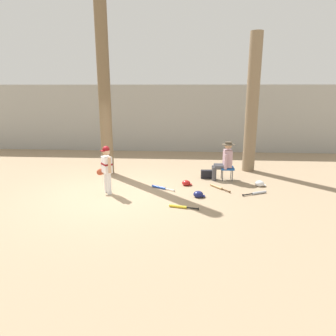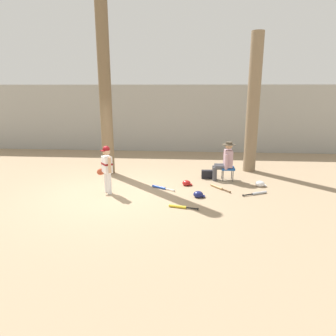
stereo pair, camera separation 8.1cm
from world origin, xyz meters
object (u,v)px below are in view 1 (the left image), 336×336
object	(u,v)px
folding_stool	(227,169)
bat_yellow_trainer	(180,207)
batting_helmet_red	(186,183)
tree_behind_spectator	(252,111)
batting_helmet_navy	(198,194)
young_ballplayer	(106,167)
seated_spectator	(224,160)
tree_near_player	(104,88)
bat_aluminum_silver	(257,193)
bat_wood_tan	(218,187)
bat_blue_youth	(160,188)
batting_helmet_white	(260,184)
handbag_beside_stool	(206,174)

from	to	relation	value
folding_stool	bat_yellow_trainer	bearing A→B (deg)	-119.34
batting_helmet_red	bat_yellow_trainer	bearing A→B (deg)	-93.82
tree_behind_spectator	batting_helmet_navy	distance (m)	3.89
young_ballplayer	bat_yellow_trainer	xyz separation A→B (m)	(2.02, -0.96, -0.71)
seated_spectator	batting_helmet_navy	xyz separation A→B (m)	(-0.82, -1.64, -0.56)
tree_near_player	bat_aluminum_silver	xyz separation A→B (m)	(4.56, -1.79, -2.75)
bat_wood_tan	seated_spectator	bearing A→B (deg)	73.65
tree_near_player	batting_helmet_red	bearing A→B (deg)	-23.62
tree_near_player	bat_wood_tan	bearing A→B (deg)	-21.01
folding_stool	bat_aluminum_silver	size ratio (longest dim) A/B	0.58
tree_behind_spectator	bat_blue_youth	distance (m)	4.13
young_ballplayer	batting_helmet_white	distance (m)	4.42
bat_wood_tan	batting_helmet_red	world-z (taller)	batting_helmet_red
tree_behind_spectator	young_ballplayer	xyz separation A→B (m)	(-4.25, -2.69, -1.28)
young_ballplayer	bat_yellow_trainer	world-z (taller)	young_ballplayer
folding_stool	handbag_beside_stool	size ratio (longest dim) A/B	1.21
young_ballplayer	batting_helmet_white	xyz separation A→B (m)	(4.27, 0.90, -0.67)
bat_wood_tan	batting_helmet_red	size ratio (longest dim) A/B	2.34
tree_near_player	bat_blue_youth	distance (m)	3.66
handbag_beside_stool	bat_blue_youth	size ratio (longest dim) A/B	0.49
bat_yellow_trainer	batting_helmet_navy	world-z (taller)	batting_helmet_navy
tree_behind_spectator	batting_helmet_white	distance (m)	2.65
handbag_beside_stool	bat_yellow_trainer	size ratio (longest dim) A/B	0.47
folding_stool	bat_yellow_trainer	distance (m)	2.82
bat_blue_youth	handbag_beside_stool	bearing A→B (deg)	40.35
tree_near_player	tree_behind_spectator	world-z (taller)	tree_near_player
bat_wood_tan	handbag_beside_stool	bearing A→B (deg)	105.35
batting_helmet_red	batting_helmet_navy	world-z (taller)	batting_helmet_navy
bat_blue_youth	batting_helmet_red	xyz separation A→B (m)	(0.73, 0.36, 0.04)
tree_near_player	young_ballplayer	distance (m)	2.88
batting_helmet_white	bat_blue_youth	bearing A→B (deg)	-171.39
batting_helmet_red	young_ballplayer	bearing A→B (deg)	-158.79
folding_stool	batting_helmet_white	size ratio (longest dim) A/B	1.32
bat_yellow_trainer	batting_helmet_navy	size ratio (longest dim) A/B	2.34
folding_stool	bat_blue_youth	bearing A→B (deg)	-153.00
tree_behind_spectator	seated_spectator	size ratio (longest dim) A/B	3.86
tree_near_player	batting_helmet_white	distance (m)	5.58
bat_yellow_trainer	tree_near_player	bearing A→B (deg)	130.52
tree_behind_spectator	bat_yellow_trainer	size ratio (longest dim) A/B	6.46
bat_aluminum_silver	batting_helmet_red	distance (m)	2.03
bat_aluminum_silver	bat_blue_youth	xyz separation A→B (m)	(-2.66, 0.28, 0.00)
batting_helmet_white	batting_helmet_red	world-z (taller)	batting_helmet_white
seated_spectator	bat_blue_youth	world-z (taller)	seated_spectator
young_ballplayer	bat_blue_youth	distance (m)	1.64
handbag_beside_stool	seated_spectator	bearing A→B (deg)	-15.43
tree_near_player	batting_helmet_navy	size ratio (longest dim) A/B	19.81
bat_wood_tan	young_ballplayer	bearing A→B (deg)	-168.42
bat_blue_youth	batting_helmet_red	bearing A→B (deg)	26.15
bat_yellow_trainer	batting_helmet_white	world-z (taller)	batting_helmet_white
tree_near_player	batting_helmet_white	xyz separation A→B (m)	(4.77, -1.07, -2.70)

